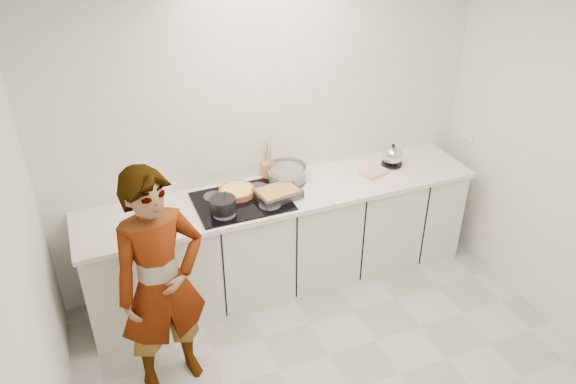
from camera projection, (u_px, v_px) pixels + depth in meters
name	position (u px, v px, depth m)	size (l,w,h in m)	color
ceiling	(383.00, 10.00, 2.57)	(3.60, 3.20, 0.00)	white
wall_back	(268.00, 132.00, 4.52)	(3.60, 0.00, 2.60)	silver
wall_left	(29.00, 323.00, 2.67)	(0.00, 3.20, 2.60)	silver
base_cabinets	(283.00, 240.00, 4.71)	(3.20, 0.58, 0.87)	silver
countertop	(283.00, 194.00, 4.47)	(3.24, 0.64, 0.04)	white
hob	(242.00, 201.00, 4.33)	(0.72, 0.54, 0.01)	black
tart_dish	(237.00, 191.00, 4.40)	(0.31, 0.31, 0.05)	#A14E30
saucepan	(223.00, 205.00, 4.17)	(0.23, 0.23, 0.19)	black
baking_dish	(278.00, 193.00, 4.35)	(0.37, 0.30, 0.06)	silver
mixing_bowl	(287.00, 174.00, 4.57)	(0.39, 0.39, 0.15)	silver
tea_towel	(373.00, 172.00, 4.70)	(0.22, 0.16, 0.04)	white
kettle	(392.00, 156.00, 4.81)	(0.19, 0.19, 0.20)	black
utensil_crock	(269.00, 170.00, 4.63)	(0.11, 0.11, 0.14)	#FE913C
cook	(161.00, 285.00, 3.61)	(0.61, 0.40, 1.68)	silver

